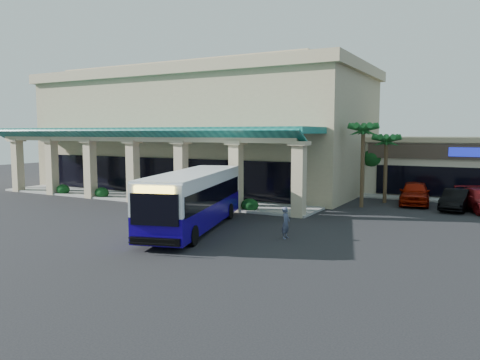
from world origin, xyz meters
The scene contains 11 objects.
ground centered at (0.00, 0.00, 0.00)m, with size 110.00×110.00×0.00m, color black.
main_building centered at (-8.00, 16.00, 5.67)m, with size 30.80×14.80×11.35m, color tan, non-canonical shape.
arcade centered at (-8.00, 6.80, 2.85)m, with size 30.00×6.20×5.70m, color #0E5952, non-canonical shape.
palm_0 centered at (8.50, 11.00, 3.30)m, with size 2.40×2.40×6.60m, color #175621, non-canonical shape.
palm_1 centered at (9.50, 14.00, 2.90)m, with size 2.40×2.40×5.80m, color #175621, non-canonical shape.
palm_2 centered at (-22.50, 6.50, 3.10)m, with size 2.40×2.40×6.20m, color #175621, non-canonical shape.
broadleaf_tree centered at (7.50, 19.00, 2.41)m, with size 2.60×2.60×4.81m, color black, non-canonical shape.
transit_bus centered at (2.31, -1.00, 1.58)m, with size 2.63×11.29×3.15m, color #11007E, non-canonical shape.
pedestrian centered at (7.65, -0.72, 0.79)m, with size 0.58×0.38×1.59m, color #444B63.
car_silver centered at (11.61, 14.16, 0.86)m, with size 2.04×5.07×1.73m, color #810F02.
car_white centered at (14.49, 12.81, 0.72)m, with size 1.53×4.38×1.44m, color black.
Camera 1 is at (16.67, -22.04, 5.28)m, focal length 35.00 mm.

